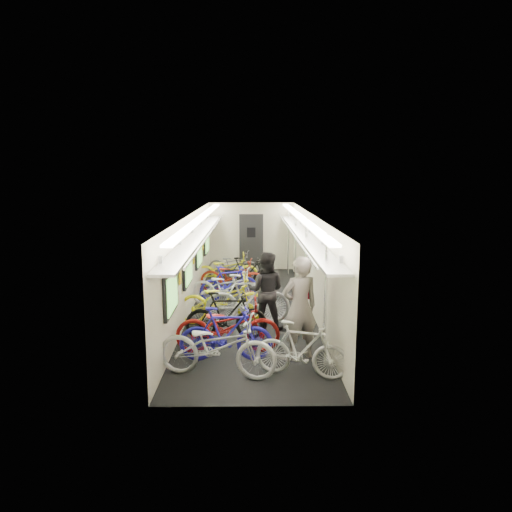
{
  "coord_description": "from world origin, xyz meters",
  "views": [
    {
      "loc": [
        0.01,
        -11.19,
        3.32
      ],
      "look_at": [
        0.13,
        1.2,
        1.15
      ],
      "focal_mm": 32.0,
      "sensor_mm": 36.0,
      "label": 1
    }
  ],
  "objects_px": {
    "bicycle_0": "(217,346)",
    "bicycle_1": "(226,334)",
    "passenger_mid": "(266,291)",
    "passenger_near": "(300,308)",
    "backpack": "(304,288)"
  },
  "relations": [
    {
      "from": "bicycle_0",
      "to": "backpack",
      "type": "height_order",
      "value": "backpack"
    },
    {
      "from": "bicycle_0",
      "to": "passenger_near",
      "type": "relative_size",
      "value": 1.06
    },
    {
      "from": "bicycle_0",
      "to": "passenger_mid",
      "type": "bearing_deg",
      "value": -8.25
    },
    {
      "from": "passenger_mid",
      "to": "bicycle_1",
      "type": "bearing_deg",
      "value": 77.82
    },
    {
      "from": "bicycle_0",
      "to": "passenger_mid",
      "type": "distance_m",
      "value": 2.63
    },
    {
      "from": "bicycle_0",
      "to": "passenger_near",
      "type": "xyz_separation_m",
      "value": [
        1.45,
        0.81,
        0.42
      ]
    },
    {
      "from": "bicycle_1",
      "to": "passenger_near",
      "type": "height_order",
      "value": "passenger_near"
    },
    {
      "from": "bicycle_0",
      "to": "bicycle_1",
      "type": "height_order",
      "value": "bicycle_0"
    },
    {
      "from": "passenger_mid",
      "to": "passenger_near",
      "type": "bearing_deg",
      "value": 120.3
    },
    {
      "from": "passenger_near",
      "to": "passenger_mid",
      "type": "distance_m",
      "value": 1.74
    },
    {
      "from": "backpack",
      "to": "bicycle_0",
      "type": "bearing_deg",
      "value": -136.17
    },
    {
      "from": "passenger_near",
      "to": "backpack",
      "type": "xyz_separation_m",
      "value": [
        0.09,
        0.18,
        0.32
      ]
    },
    {
      "from": "passenger_near",
      "to": "backpack",
      "type": "relative_size",
      "value": 5.03
    },
    {
      "from": "bicycle_0",
      "to": "bicycle_1",
      "type": "xyz_separation_m",
      "value": [
        0.11,
        0.66,
        -0.02
      ]
    },
    {
      "from": "bicycle_1",
      "to": "passenger_near",
      "type": "relative_size",
      "value": 0.89
    }
  ]
}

